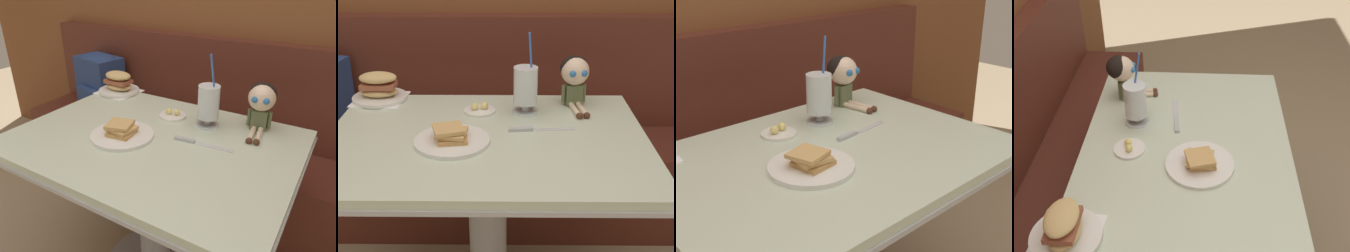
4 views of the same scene
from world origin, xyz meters
The scene contains 9 objects.
booth_bench centered at (0.00, 0.81, 0.33)m, with size 2.60×0.48×1.00m.
diner_table centered at (0.00, 0.18, 0.54)m, with size 1.11×0.81×0.74m.
toast_plate centered at (-0.11, 0.13, 0.76)m, with size 0.25×0.25×0.06m.
milkshake_glass centered at (0.14, 0.39, 0.84)m, with size 0.10×0.10×0.31m.
sandwich_plate centered at (-0.45, 0.52, 0.79)m, with size 0.22×0.22×0.12m.
butter_saucer centered at (-0.04, 0.39, 0.75)m, with size 0.12×0.12×0.04m.
butter_knife centered at (0.15, 0.23, 0.74)m, with size 0.24×0.04×0.01m.
seated_doll centered at (0.33, 0.47, 0.87)m, with size 0.13×0.23×0.20m.
backpack centered at (-0.84, 0.78, 0.66)m, with size 0.34×0.30×0.41m.
Camera 1 is at (0.62, -0.73, 1.33)m, focal length 33.54 mm.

